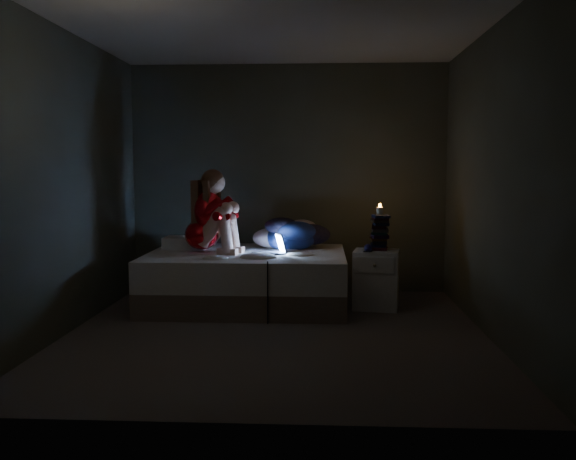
# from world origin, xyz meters

# --- Properties ---
(floor) EXTENTS (3.60, 3.80, 0.02)m
(floor) POSITION_xyz_m (0.00, 0.00, -0.01)
(floor) COLOR #47413E
(floor) RESTS_ON ground
(ceiling) EXTENTS (3.60, 3.80, 0.02)m
(ceiling) POSITION_xyz_m (0.00, 0.00, 2.61)
(ceiling) COLOR silver
(ceiling) RESTS_ON ground
(wall_back) EXTENTS (3.60, 0.02, 2.60)m
(wall_back) POSITION_xyz_m (0.00, 1.91, 1.30)
(wall_back) COLOR #373A2E
(wall_back) RESTS_ON ground
(wall_front) EXTENTS (3.60, 0.02, 2.60)m
(wall_front) POSITION_xyz_m (0.00, -1.91, 1.30)
(wall_front) COLOR #373A2E
(wall_front) RESTS_ON ground
(wall_left) EXTENTS (0.02, 3.80, 2.60)m
(wall_left) POSITION_xyz_m (-1.81, 0.00, 1.30)
(wall_left) COLOR #373A2E
(wall_left) RESTS_ON ground
(wall_right) EXTENTS (0.02, 3.80, 2.60)m
(wall_right) POSITION_xyz_m (1.81, 0.00, 1.30)
(wall_right) COLOR #373A2E
(wall_right) RESTS_ON ground
(bed) EXTENTS (2.02, 1.51, 0.56)m
(bed) POSITION_xyz_m (-0.38, 1.10, 0.28)
(bed) COLOR #BAB5AA
(bed) RESTS_ON ground
(pillow) EXTENTS (0.45, 0.32, 0.13)m
(pillow) POSITION_xyz_m (-1.08, 1.36, 0.62)
(pillow) COLOR white
(pillow) RESTS_ON bed
(woman) EXTENTS (0.61, 0.49, 0.86)m
(woman) POSITION_xyz_m (-0.85, 1.10, 0.99)
(woman) COLOR maroon
(woman) RESTS_ON bed
(laptop) EXTENTS (0.37, 0.32, 0.22)m
(laptop) POSITION_xyz_m (-0.15, 0.97, 0.66)
(laptop) COLOR black
(laptop) RESTS_ON bed
(clothes_pile) EXTENTS (0.67, 0.58, 0.36)m
(clothes_pile) POSITION_xyz_m (0.05, 1.40, 0.73)
(clothes_pile) COLOR navy
(clothes_pile) RESTS_ON bed
(nightstand) EXTENTS (0.50, 0.46, 0.59)m
(nightstand) POSITION_xyz_m (0.95, 1.03, 0.30)
(nightstand) COLOR silver
(nightstand) RESTS_ON ground
(book_stack) EXTENTS (0.19, 0.25, 0.33)m
(book_stack) POSITION_xyz_m (0.98, 1.09, 0.76)
(book_stack) COLOR black
(book_stack) RESTS_ON nightstand
(candle) EXTENTS (0.07, 0.07, 0.08)m
(candle) POSITION_xyz_m (0.98, 1.09, 0.96)
(candle) COLOR beige
(candle) RESTS_ON book_stack
(phone) EXTENTS (0.09, 0.15, 0.01)m
(phone) POSITION_xyz_m (0.87, 0.94, 0.60)
(phone) COLOR black
(phone) RESTS_ON nightstand
(blue_orb) EXTENTS (0.08, 0.08, 0.08)m
(blue_orb) POSITION_xyz_m (0.87, 0.90, 0.63)
(blue_orb) COLOR navy
(blue_orb) RESTS_ON nightstand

